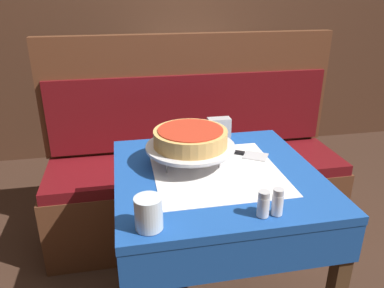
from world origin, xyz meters
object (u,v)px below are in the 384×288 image
object	(u,v)px
napkin_holder	(219,128)
condiment_caddy	(206,69)
dining_table_rear	(199,92)
pizza_server	(236,153)
dining_table_front	(216,197)
pepper_shaker	(278,202)
salt_shaker	(263,204)
deep_dish_pizza	(190,137)
pizza_pan_stand	(190,148)
booth_bench	(196,179)
water_glass_near	(149,213)

from	to	relation	value
napkin_holder	condiment_caddy	xyz separation A→B (m)	(0.24, 1.29, -0.01)
dining_table_rear	condiment_caddy	distance (m)	0.19
pizza_server	dining_table_front	bearing A→B (deg)	-129.75
pizza_server	pepper_shaker	size ratio (longest dim) A/B	3.05
dining_table_rear	napkin_holder	bearing A→B (deg)	-97.87
salt_shaker	pepper_shaker	world-z (taller)	pepper_shaker
dining_table_rear	pepper_shaker	bearing A→B (deg)	-94.85
dining_table_rear	deep_dish_pizza	world-z (taller)	deep_dish_pizza
salt_shaker	napkin_holder	size ratio (longest dim) A/B	0.81
dining_table_front	pepper_shaker	world-z (taller)	pepper_shaker
pizza_pan_stand	booth_bench	bearing A→B (deg)	76.47
dining_table_front	dining_table_rear	world-z (taller)	dining_table_front
deep_dish_pizza	condiment_caddy	xyz separation A→B (m)	(0.41, 1.53, -0.07)
pizza_pan_stand	pepper_shaker	world-z (taller)	pepper_shaker
dining_table_rear	deep_dish_pizza	bearing A→B (deg)	-103.35
booth_bench	condiment_caddy	world-z (taller)	booth_bench
dining_table_front	condiment_caddy	world-z (taller)	condiment_caddy
pizza_pan_stand	pepper_shaker	xyz separation A→B (m)	(0.19, -0.39, -0.03)
dining_table_rear	pepper_shaker	distance (m)	1.83
pepper_shaker	condiment_caddy	world-z (taller)	condiment_caddy
deep_dish_pizza	pepper_shaker	world-z (taller)	deep_dish_pizza
deep_dish_pizza	condiment_caddy	distance (m)	1.58
dining_table_rear	booth_bench	bearing A→B (deg)	-103.20
dining_table_front	water_glass_near	size ratio (longest dim) A/B	7.99
napkin_holder	deep_dish_pizza	bearing A→B (deg)	-125.94
booth_bench	condiment_caddy	size ratio (longest dim) A/B	9.18
booth_bench	napkin_holder	size ratio (longest dim) A/B	16.90
dining_table_front	deep_dish_pizza	size ratio (longest dim) A/B	2.78
pizza_pan_stand	pizza_server	bearing A→B (deg)	16.17
dining_table_rear	pizza_server	bearing A→B (deg)	-95.95
booth_bench	salt_shaker	xyz separation A→B (m)	(-0.01, -1.04, 0.47)
pepper_shaker	deep_dish_pizza	bearing A→B (deg)	115.82
dining_table_front	deep_dish_pizza	xyz separation A→B (m)	(-0.08, 0.08, 0.22)
dining_table_rear	condiment_caddy	xyz separation A→B (m)	(0.07, 0.09, 0.15)
pizza_pan_stand	deep_dish_pizza	distance (m)	0.04
dining_table_front	deep_dish_pizza	distance (m)	0.25
condiment_caddy	pizza_pan_stand	bearing A→B (deg)	-105.14
dining_table_rear	napkin_holder	distance (m)	1.21
booth_bench	salt_shaker	distance (m)	1.14
booth_bench	napkin_holder	world-z (taller)	booth_bench
pizza_server	salt_shaker	xyz separation A→B (m)	(-0.05, -0.44, 0.04)
dining_table_rear	salt_shaker	bearing A→B (deg)	-96.21
napkin_holder	pizza_pan_stand	bearing A→B (deg)	-125.94
salt_shaker	condiment_caddy	bearing A→B (deg)	81.94
pizza_pan_stand	pizza_server	xyz separation A→B (m)	(0.20, 0.06, -0.06)
dining_table_rear	napkin_holder	world-z (taller)	napkin_holder
pizza_server	water_glass_near	xyz separation A→B (m)	(-0.39, -0.44, 0.04)
condiment_caddy	water_glass_near	bearing A→B (deg)	-107.58
dining_table_front	water_glass_near	distance (m)	0.43
water_glass_near	pepper_shaker	distance (m)	0.38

